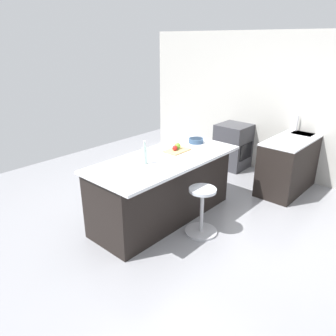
{
  "coord_description": "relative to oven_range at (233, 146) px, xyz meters",
  "views": [
    {
      "loc": [
        3.0,
        2.59,
        2.47
      ],
      "look_at": [
        -0.08,
        -0.2,
        0.8
      ],
      "focal_mm": 34.65,
      "sensor_mm": 36.0,
      "label": 1
    }
  ],
  "objects": [
    {
      "name": "ground_plane",
      "position": [
        2.51,
        0.62,
        -0.45
      ],
      "size": [
        7.57,
        7.57,
        0.0
      ],
      "primitive_type": "plane",
      "color": "gray"
    },
    {
      "name": "interior_partition_left",
      "position": [
        -0.35,
        0.62,
        0.86
      ],
      "size": [
        0.12,
        5.83,
        2.61
      ],
      "color": "beige",
      "rests_on": "ground_plane"
    },
    {
      "name": "sink_cabinet",
      "position": [
        -0.0,
        1.28,
        0.02
      ],
      "size": [
        1.86,
        0.6,
        1.2
      ],
      "color": "black",
      "rests_on": "ground_plane"
    },
    {
      "name": "oven_range",
      "position": [
        0.0,
        0.0,
        0.0
      ],
      "size": [
        0.6,
        0.61,
        0.89
      ],
      "color": "#38383D",
      "rests_on": "ground_plane"
    },
    {
      "name": "kitchen_island",
      "position": [
        2.43,
        0.33,
        0.03
      ],
      "size": [
        2.24,
        1.0,
        0.95
      ],
      "color": "black",
      "rests_on": "ground_plane"
    },
    {
      "name": "stool_by_window",
      "position": [
        2.4,
        1.0,
        -0.13
      ],
      "size": [
        0.44,
        0.44,
        0.66
      ],
      "color": "#B7B7BC",
      "rests_on": "ground_plane"
    },
    {
      "name": "cutting_board",
      "position": [
        2.11,
        0.32,
        0.51
      ],
      "size": [
        0.36,
        0.24,
        0.02
      ],
      "primitive_type": "cube",
      "color": "tan",
      "rests_on": "kitchen_island"
    },
    {
      "name": "apple_green",
      "position": [
        2.07,
        0.29,
        0.56
      ],
      "size": [
        0.09,
        0.09,
        0.09
      ],
      "primitive_type": "sphere",
      "color": "#609E2D",
      "rests_on": "cutting_board"
    },
    {
      "name": "apple_red",
      "position": [
        2.15,
        0.31,
        0.56
      ],
      "size": [
        0.08,
        0.08,
        0.08
      ],
      "primitive_type": "sphere",
      "color": "red",
      "rests_on": "cutting_board"
    },
    {
      "name": "water_bottle",
      "position": [
        2.78,
        0.33,
        0.62
      ],
      "size": [
        0.06,
        0.06,
        0.31
      ],
      "color": "silver",
      "rests_on": "kitchen_island"
    },
    {
      "name": "fruit_bowl",
      "position": [
        1.6,
        0.27,
        0.54
      ],
      "size": [
        0.23,
        0.23,
        0.07
      ],
      "color": "#334C6B",
      "rests_on": "kitchen_island"
    }
  ]
}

